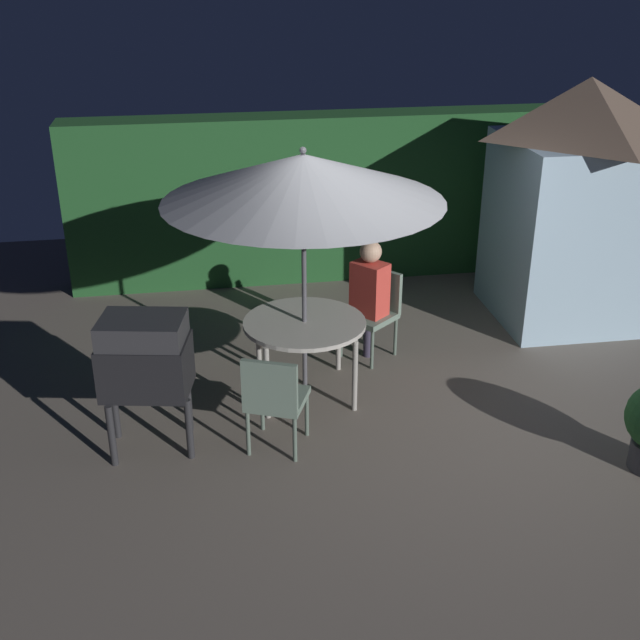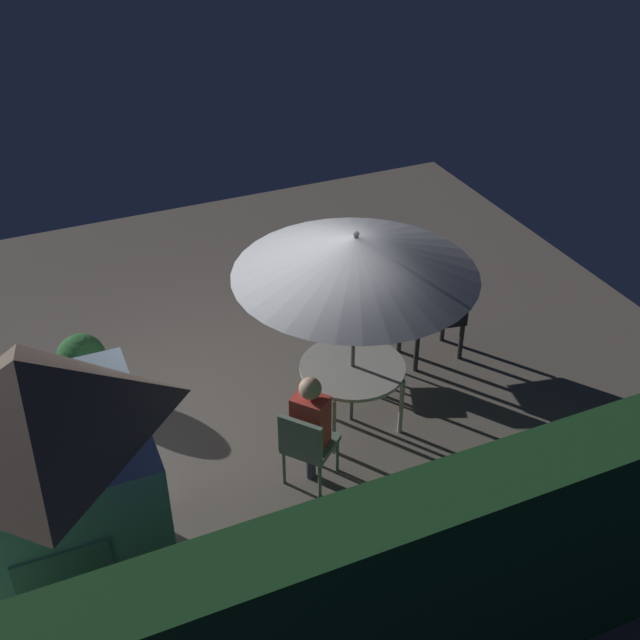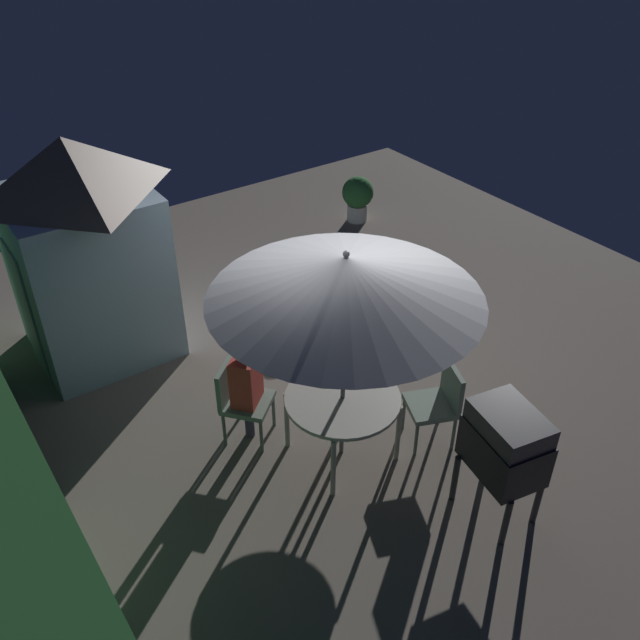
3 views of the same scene
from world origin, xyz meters
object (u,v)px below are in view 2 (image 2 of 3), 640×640
at_px(potted_plant_by_grill, 82,362).
at_px(person_in_red, 310,418).
at_px(garden_shed, 50,498).
at_px(bbq_grill, 434,297).
at_px(chair_far_side, 348,329).
at_px(patio_table, 352,371).
at_px(patio_umbrella, 356,256).
at_px(chair_near_shed, 307,444).

distance_m(potted_plant_by_grill, person_in_red, 2.99).
relative_size(garden_shed, bbq_grill, 2.22).
bearing_deg(garden_shed, chair_far_side, -148.00).
relative_size(garden_shed, patio_table, 2.35).
xyz_separation_m(garden_shed, bbq_grill, (-4.59, -2.01, -0.51)).
distance_m(garden_shed, potted_plant_by_grill, 3.19).
xyz_separation_m(patio_table, person_in_red, (0.76, 0.64, 0.10)).
distance_m(patio_umbrella, bbq_grill, 2.00).
height_order(chair_near_shed, potted_plant_by_grill, chair_near_shed).
relative_size(chair_far_side, person_in_red, 0.71).
bearing_deg(person_in_red, garden_shed, 15.38).
bearing_deg(bbq_grill, patio_umbrella, 26.72).
xyz_separation_m(patio_table, potted_plant_by_grill, (2.60, -1.69, -0.26)).
distance_m(bbq_grill, chair_near_shed, 2.65).
bearing_deg(garden_shed, bbq_grill, -156.34).
bearing_deg(patio_table, chair_far_side, -112.73).
height_order(patio_umbrella, chair_near_shed, patio_umbrella).
distance_m(bbq_grill, potted_plant_by_grill, 4.14).
bearing_deg(bbq_grill, chair_far_side, -12.40).
bearing_deg(chair_near_shed, chair_far_side, -126.76).
height_order(bbq_grill, potted_plant_by_grill, bbq_grill).
distance_m(patio_umbrella, chair_near_shed, 1.90).
height_order(patio_umbrella, person_in_red, patio_umbrella).
bearing_deg(bbq_grill, chair_near_shed, 32.13).
bearing_deg(chair_near_shed, person_in_red, -139.95).
height_order(potted_plant_by_grill, person_in_red, person_in_red).
relative_size(patio_table, person_in_red, 0.90).
bearing_deg(patio_umbrella, potted_plant_by_grill, -32.98).
relative_size(patio_table, patio_umbrella, 0.46).
bearing_deg(patio_umbrella, patio_table, 45.00).
xyz_separation_m(chair_far_side, person_in_red, (1.15, 1.57, 0.26)).
xyz_separation_m(garden_shed, patio_umbrella, (-3.19, -1.30, 0.73)).
bearing_deg(potted_plant_by_grill, bbq_grill, 166.25).
bearing_deg(patio_umbrella, person_in_red, 40.05).
relative_size(potted_plant_by_grill, person_in_red, 0.60).
bearing_deg(chair_far_side, person_in_red, 53.81).
distance_m(patio_table, patio_umbrella, 1.40).
relative_size(chair_near_shed, person_in_red, 0.71).
distance_m(garden_shed, chair_far_side, 4.30).
bearing_deg(person_in_red, patio_table, -139.95).
bearing_deg(garden_shed, potted_plant_by_grill, -101.11).
bearing_deg(chair_far_side, potted_plant_by_grill, -14.20).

